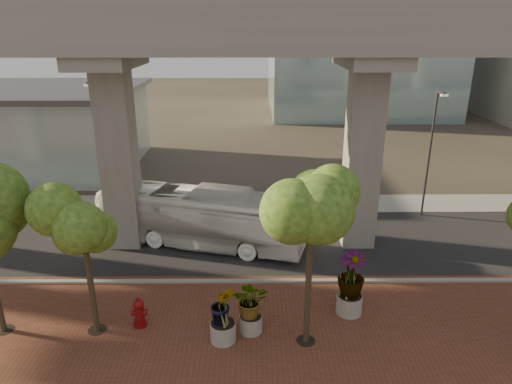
{
  "coord_description": "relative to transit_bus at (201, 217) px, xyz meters",
  "views": [
    {
      "loc": [
        0.59,
        -19.67,
        10.87
      ],
      "look_at": [
        0.74,
        0.5,
        3.41
      ],
      "focal_mm": 32.0,
      "sensor_mm": 36.0,
      "label": 1
    }
  ],
  "objects": [
    {
      "name": "ground",
      "position": [
        2.11,
        -1.9,
        -1.51
      ],
      "size": [
        160.0,
        160.0,
        0.0
      ],
      "primitive_type": "plane",
      "color": "#352F27",
      "rests_on": "ground"
    },
    {
      "name": "brick_plaza",
      "position": [
        2.11,
        -9.9,
        -1.48
      ],
      "size": [
        70.0,
        13.0,
        0.06
      ],
      "primitive_type": "cube",
      "color": "brown",
      "rests_on": "ground"
    },
    {
      "name": "asphalt_road",
      "position": [
        2.11,
        0.1,
        -1.49
      ],
      "size": [
        90.0,
        8.0,
        0.04
      ],
      "primitive_type": "cube",
      "color": "black",
      "rests_on": "ground"
    },
    {
      "name": "curb_strip",
      "position": [
        2.11,
        -3.9,
        -1.43
      ],
      "size": [
        70.0,
        0.25,
        0.16
      ],
      "primitive_type": "cube",
      "color": "gray",
      "rests_on": "ground"
    },
    {
      "name": "far_sidewalk",
      "position": [
        2.11,
        5.6,
        -1.48
      ],
      "size": [
        90.0,
        3.0,
        0.06
      ],
      "primitive_type": "cube",
      "color": "gray",
      "rests_on": "ground"
    },
    {
      "name": "transit_viaduct",
      "position": [
        2.11,
        0.1,
        5.78
      ],
      "size": [
        72.0,
        5.6,
        12.4
      ],
      "color": "gray",
      "rests_on": "ground"
    },
    {
      "name": "transit_bus",
      "position": [
        0.0,
        0.0,
        0.0
      ],
      "size": [
        11.12,
        5.49,
        3.02
      ],
      "primitive_type": "imported",
      "rotation": [
        0.0,
        0.0,
        1.29
      ],
      "color": "white",
      "rests_on": "ground"
    },
    {
      "name": "fire_hydrant",
      "position": [
        -1.61,
        -6.97,
        -0.88
      ],
      "size": [
        0.59,
        0.53,
        1.19
      ],
      "color": "maroon",
      "rests_on": "ground"
    },
    {
      "name": "planter_front",
      "position": [
        2.61,
        -7.35,
        -0.18
      ],
      "size": [
        1.9,
        1.9,
        2.09
      ],
      "color": "#ACA49B",
      "rests_on": "ground"
    },
    {
      "name": "planter_right",
      "position": [
        6.5,
        -6.2,
        0.16
      ],
      "size": [
        2.5,
        2.5,
        2.67
      ],
      "color": "#9F9B90",
      "rests_on": "ground"
    },
    {
      "name": "planter_left",
      "position": [
        1.61,
        -7.86,
        -0.06
      ],
      "size": [
        2.08,
        2.08,
        2.28
      ],
      "color": "#A5A195",
      "rests_on": "ground"
    },
    {
      "name": "street_tree_near_west",
      "position": [
        -3.17,
        -7.25,
        2.76
      ],
      "size": [
        3.25,
        3.25,
        5.72
      ],
      "color": "#4C3F2B",
      "rests_on": "ground"
    },
    {
      "name": "street_tree_near_east",
      "position": [
        4.61,
        -7.93,
        3.75
      ],
      "size": [
        3.42,
        3.42,
        6.79
      ],
      "color": "#4C3F2B",
      "rests_on": "ground"
    },
    {
      "name": "streetlamp_west",
      "position": [
        -6.27,
        4.58,
        3.07
      ],
      "size": [
        0.39,
        1.14,
        7.85
      ],
      "color": "#2F2E34",
      "rests_on": "ground"
    },
    {
      "name": "streetlamp_east",
      "position": [
        12.86,
        3.58,
        2.83
      ],
      "size": [
        0.37,
        1.08,
        7.43
      ],
      "color": "#2E2E33",
      "rests_on": "ground"
    }
  ]
}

